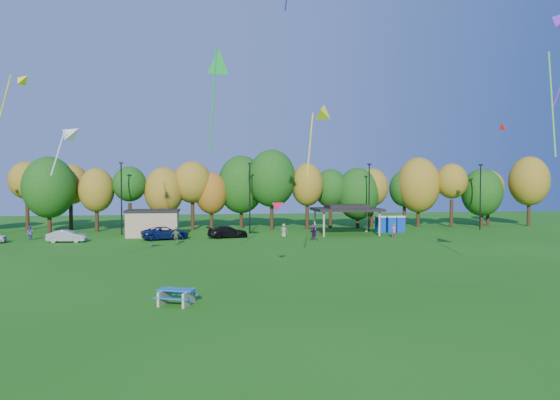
{
  "coord_description": "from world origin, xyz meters",
  "views": [
    {
      "loc": [
        -3.54,
        -24.15,
        6.55
      ],
      "look_at": [
        0.92,
        6.0,
        5.48
      ],
      "focal_mm": 32.0,
      "sensor_mm": 36.0,
      "label": 1
    }
  ],
  "objects": [
    {
      "name": "kite_13",
      "position": [
        -17.75,
        17.74,
        14.55
      ],
      "size": [
        2.96,
        1.79,
        5.26
      ],
      "color": "#FFF11A"
    },
    {
      "name": "car_c",
      "position": [
        -8.24,
        34.36,
        0.75
      ],
      "size": [
        5.88,
        4.06,
        1.49
      ],
      "primitive_type": "imported",
      "rotation": [
        0.0,
        0.0,
        1.9
      ],
      "color": "#0D1B51",
      "rests_on": "ground"
    },
    {
      "name": "kite_14",
      "position": [
        -2.68,
        11.69,
        15.15
      ],
      "size": [
        2.23,
        4.66,
        7.65
      ],
      "color": "green"
    },
    {
      "name": "kite_12",
      "position": [
        1.43,
        9.77,
        5.0
      ],
      "size": [
        1.07,
        0.85,
        1.06
      ],
      "color": "red"
    },
    {
      "name": "kite_1",
      "position": [
        29.16,
        27.44,
        12.87
      ],
      "size": [
        1.47,
        1.32,
        1.18
      ],
      "color": "red"
    },
    {
      "name": "car_d",
      "position": [
        -1.06,
        35.09,
        0.7
      ],
      "size": [
        5.11,
        3.0,
        1.39
      ],
      "primitive_type": "imported",
      "rotation": [
        0.0,
        0.0,
        1.8
      ],
      "color": "black",
      "rests_on": "ground"
    },
    {
      "name": "far_person_3",
      "position": [
        -6.76,
        29.26,
        0.9
      ],
      "size": [
        1.11,
        0.6,
        1.8
      ],
      "primitive_type": "imported",
      "rotation": [
        0.0,
        0.0,
        6.12
      ],
      "color": "olive",
      "rests_on": "ground"
    },
    {
      "name": "ground",
      "position": [
        0.0,
        0.0,
        0.0
      ],
      "size": [
        160.0,
        160.0,
        0.0
      ],
      "primitive_type": "plane",
      "color": "#19600F",
      "rests_on": "ground"
    },
    {
      "name": "lamp_posts",
      "position": [
        2.0,
        40.0,
        4.9
      ],
      "size": [
        64.5,
        0.25,
        9.09
      ],
      "color": "black",
      "rests_on": "ground"
    },
    {
      "name": "far_person_2",
      "position": [
        5.55,
        34.19,
        0.84
      ],
      "size": [
        0.96,
        0.82,
        1.68
      ],
      "primitive_type": "imported",
      "rotation": [
        0.0,
        0.0,
        2.73
      ],
      "color": "gray",
      "rests_on": "ground"
    },
    {
      "name": "tree_line",
      "position": [
        -1.03,
        45.51,
        5.91
      ],
      "size": [
        93.57,
        10.55,
        11.15
      ],
      "color": "black",
      "rests_on": "ground"
    },
    {
      "name": "kite_6",
      "position": [
        4.56,
        10.11,
        11.54
      ],
      "size": [
        2.01,
        3.21,
        5.44
      ],
      "color": "yellow"
    },
    {
      "name": "utility_building",
      "position": [
        -10.0,
        38.0,
        1.64
      ],
      "size": [
        6.3,
        4.3,
        3.25
      ],
      "color": "tan",
      "rests_on": "ground"
    },
    {
      "name": "kite_0",
      "position": [
        -12.08,
        9.77,
        9.74
      ],
      "size": [
        2.26,
        1.55,
        3.52
      ],
      "color": "white"
    },
    {
      "name": "porta_potties",
      "position": [
        20.35,
        38.29,
        1.1
      ],
      "size": [
        3.75,
        1.47,
        2.18
      ],
      "color": "#0D3AAC",
      "rests_on": "ground"
    },
    {
      "name": "far_person_4",
      "position": [
        -23.46,
        35.94,
        0.82
      ],
      "size": [
        1.0,
        1.0,
        1.64
      ],
      "primitive_type": "imported",
      "rotation": [
        0.0,
        0.0,
        5.5
      ],
      "color": "#5749A1",
      "rests_on": "ground"
    },
    {
      "name": "picnic_table",
      "position": [
        -5.15,
        2.92,
        0.49
      ],
      "size": [
        2.38,
        2.19,
        0.84
      ],
      "rotation": [
        0.0,
        0.0,
        -0.36
      ],
      "color": "tan",
      "rests_on": "ground"
    },
    {
      "name": "pavilion",
      "position": [
        14.0,
        37.0,
        3.23
      ],
      "size": [
        8.2,
        6.2,
        3.77
      ],
      "color": "tan",
      "rests_on": "ground"
    },
    {
      "name": "car_b",
      "position": [
        -18.71,
        33.17,
        0.68
      ],
      "size": [
        4.19,
        1.67,
        1.35
      ],
      "primitive_type": "imported",
      "rotation": [
        0.0,
        0.0,
        1.51
      ],
      "color": "#A3A4A9",
      "rests_on": "ground"
    },
    {
      "name": "far_person_1",
      "position": [
        18.55,
        32.43,
        0.83
      ],
      "size": [
        0.65,
        0.47,
        1.65
      ],
      "primitive_type": "imported",
      "rotation": [
        0.0,
        0.0,
        3.01
      ],
      "color": "#A84F91",
      "rests_on": "ground"
    },
    {
      "name": "far_person_0",
      "position": [
        8.48,
        30.88,
        0.9
      ],
      "size": [
        1.24,
        1.74,
        1.81
      ],
      "primitive_type": "imported",
      "rotation": [
        0.0,
        0.0,
        2.04
      ],
      "color": "#9C418A",
      "rests_on": "ground"
    }
  ]
}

